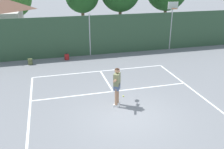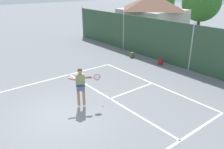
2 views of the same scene
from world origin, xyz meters
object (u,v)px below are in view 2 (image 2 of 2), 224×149
object	(u,v)px
backpack_olive	(132,55)
tennis_player	(81,84)
tennis_ball	(102,105)
backpack_red	(160,62)

from	to	relation	value
backpack_olive	tennis_player	bearing A→B (deg)	-59.55
tennis_player	backpack_olive	size ratio (longest dim) A/B	4.01
tennis_player	tennis_ball	xyz separation A→B (m)	(0.55, 0.76, -1.08)
tennis_player	tennis_ball	size ratio (longest dim) A/B	28.10
tennis_ball	backpack_red	world-z (taller)	backpack_red
backpack_olive	tennis_ball	bearing A→B (deg)	-53.15
tennis_player	backpack_red	bearing A→B (deg)	102.31
tennis_player	backpack_olive	xyz separation A→B (m)	(-4.07, 6.92, -0.92)
tennis_ball	backpack_olive	size ratio (longest dim) A/B	0.14
tennis_player	backpack_red	distance (m)	7.55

